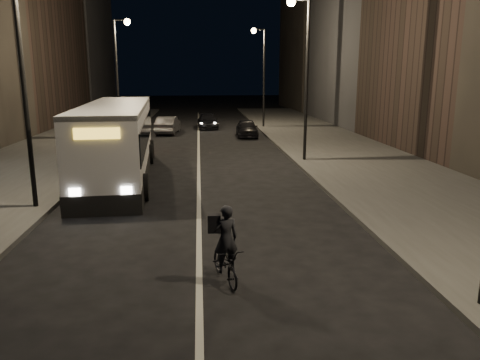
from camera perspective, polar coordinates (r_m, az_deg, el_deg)
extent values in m
plane|color=black|center=(12.91, -5.02, -8.14)|extent=(180.00, 180.00, 0.00)
cube|color=#353532|center=(27.76, 12.79, 3.14)|extent=(7.00, 70.00, 0.16)
cube|color=#353532|center=(27.80, -22.88, 2.46)|extent=(7.00, 70.00, 0.16)
cube|color=black|center=(43.05, 17.92, 20.13)|extent=(8.00, 61.00, 21.00)
cylinder|color=black|center=(24.69, 8.13, 11.68)|extent=(0.16, 0.16, 8.00)
cube|color=black|center=(24.84, 7.36, 20.97)|extent=(0.90, 0.08, 0.08)
sphere|color=#FFD18C|center=(24.74, 6.26, 20.79)|extent=(0.44, 0.44, 0.44)
cylinder|color=black|center=(40.44, 2.94, 12.20)|extent=(0.16, 0.16, 8.00)
cube|color=black|center=(40.53, 2.35, 17.87)|extent=(0.90, 0.08, 0.08)
sphere|color=#FFD18C|center=(40.47, 1.68, 17.74)|extent=(0.44, 0.44, 0.44)
cylinder|color=black|center=(17.04, -24.84, 10.17)|extent=(0.16, 0.16, 8.00)
cylinder|color=black|center=(34.53, -14.75, 11.70)|extent=(0.16, 0.16, 8.00)
cube|color=black|center=(34.64, -14.37, 18.36)|extent=(0.90, 0.08, 0.08)
sphere|color=#FFD18C|center=(34.56, -13.59, 18.24)|extent=(0.44, 0.44, 0.44)
cube|color=silver|center=(21.75, -14.70, 4.56)|extent=(3.40, 12.40, 3.27)
cube|color=black|center=(21.69, -14.77, 5.76)|extent=(3.45, 12.00, 1.17)
cube|color=silver|center=(21.59, -14.94, 8.72)|extent=(3.42, 12.40, 0.18)
cube|color=gold|center=(15.57, -17.05, 5.44)|extent=(1.43, 0.22, 0.36)
cylinder|color=black|center=(17.97, -19.83, -1.12)|extent=(0.43, 1.04, 1.02)
cylinder|color=black|center=(17.65, -11.67, -0.86)|extent=(0.43, 1.04, 1.02)
cylinder|color=black|center=(25.87, -16.57, 3.20)|extent=(0.43, 1.04, 1.02)
cylinder|color=black|center=(25.66, -10.90, 3.42)|extent=(0.43, 1.04, 1.02)
imported|color=black|center=(10.75, -1.79, -10.11)|extent=(0.96, 1.69, 0.84)
imported|color=black|center=(10.32, -1.76, -7.18)|extent=(0.64, 0.50, 1.54)
imported|color=black|center=(35.02, 0.84, 6.34)|extent=(1.61, 3.80, 1.28)
imported|color=#303032|center=(37.22, -8.78, 6.64)|extent=(1.84, 4.25, 1.36)
imported|color=black|center=(40.60, -3.96, 7.16)|extent=(1.81, 4.19, 1.20)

